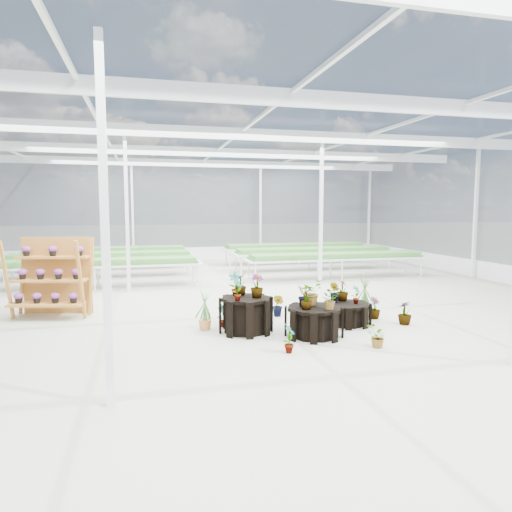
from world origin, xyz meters
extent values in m
plane|color=gray|center=(0.00, 0.00, 0.00)|extent=(24.00, 24.00, 0.00)
cylinder|color=black|center=(-0.62, -1.11, 0.35)|extent=(1.11, 1.11, 0.70)
cylinder|color=black|center=(0.58, -1.71, 0.29)|extent=(1.43, 1.43, 0.57)
cylinder|color=black|center=(1.58, -1.01, 0.23)|extent=(1.28, 1.28, 0.45)
imported|color=#3F7332|center=(-0.81, -0.91, 0.95)|extent=(0.27, 0.20, 0.49)
imported|color=#3F7332|center=(-0.42, -1.18, 0.93)|extent=(0.31, 0.31, 0.47)
imported|color=#3F7332|center=(-0.67, -0.84, 0.92)|extent=(0.33, 0.33, 0.43)
imported|color=#3F7332|center=(-0.86, -1.42, 0.92)|extent=(0.27, 0.28, 0.44)
imported|color=#3F7332|center=(0.35, -1.67, 0.79)|extent=(0.31, 0.31, 0.44)
imported|color=#3F7332|center=(0.76, -1.97, 0.75)|extent=(0.39, 0.41, 0.36)
imported|color=#3F7332|center=(0.58, -1.53, 0.83)|extent=(0.60, 0.58, 0.51)
imported|color=#3F7332|center=(0.36, -1.87, 0.76)|extent=(0.30, 0.30, 0.38)
imported|color=#3F7332|center=(1.36, -0.90, 0.68)|extent=(0.21, 0.25, 0.45)
imported|color=#3F7332|center=(1.74, -1.11, 0.65)|extent=(0.26, 0.23, 0.40)
imported|color=#3F7332|center=(1.60, -0.75, 0.68)|extent=(0.32, 0.32, 0.46)
imported|color=#3F7332|center=(-1.00, -0.62, 0.24)|extent=(0.31, 0.28, 0.49)
imported|color=#3F7332|center=(-0.20, -2.57, 0.26)|extent=(0.29, 0.33, 0.52)
imported|color=#3F7332|center=(1.39, -2.66, 0.20)|extent=(0.39, 0.34, 0.39)
imported|color=#3F7332|center=(2.77, -1.33, 0.25)|extent=(0.35, 0.35, 0.50)
imported|color=#3F7332|center=(2.40, -0.70, 0.24)|extent=(0.35, 0.35, 0.48)
imported|color=#3F7332|center=(1.76, 0.12, 0.26)|extent=(0.22, 0.30, 0.52)
imported|color=#3F7332|center=(0.37, -0.01, 0.26)|extent=(0.33, 0.35, 0.51)
imported|color=#3F7332|center=(-0.69, -0.35, 0.33)|extent=(0.41, 0.41, 0.65)
camera|label=1|loc=(-2.56, -9.73, 2.45)|focal=32.00mm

